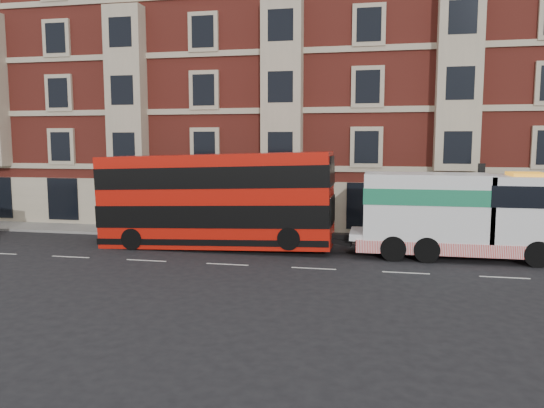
{
  "coord_description": "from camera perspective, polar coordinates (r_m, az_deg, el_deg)",
  "views": [
    {
      "loc": [
        6.76,
        -23.03,
        5.64
      ],
      "look_at": [
        1.29,
        4.0,
        2.37
      ],
      "focal_mm": 35.0,
      "sensor_mm": 36.0,
      "label": 1
    }
  ],
  "objects": [
    {
      "name": "tow_truck",
      "position": [
        27.01,
        19.1,
        -0.99
      ],
      "size": [
        9.84,
        2.91,
        4.1
      ],
      "color": "silver",
      "rests_on": "ground"
    },
    {
      "name": "lamp_post_west",
      "position": [
        32.03,
        -12.1,
        1.3
      ],
      "size": [
        0.35,
        0.15,
        4.35
      ],
      "color": "black",
      "rests_on": "sidewalk"
    },
    {
      "name": "pedestrian",
      "position": [
        35.76,
        -17.91,
        -1.11
      ],
      "size": [
        0.69,
        0.61,
        1.6
      ],
      "primitive_type": "imported",
      "rotation": [
        0.0,
        0.0,
        -0.48
      ],
      "color": "#1A2A35",
      "rests_on": "sidewalk"
    },
    {
      "name": "ground",
      "position": [
        24.66,
        -4.82,
        -6.49
      ],
      "size": [
        120.0,
        120.0,
        0.0
      ],
      "primitive_type": "plane",
      "color": "black",
      "rests_on": "ground"
    },
    {
      "name": "lamp_post_east",
      "position": [
        29.85,
        21.48,
        0.59
      ],
      "size": [
        0.35,
        0.15,
        4.35
      ],
      "color": "black",
      "rests_on": "sidewalk"
    },
    {
      "name": "double_decker_bus",
      "position": [
        28.0,
        -6.13,
        0.55
      ],
      "size": [
        12.28,
        2.82,
        4.97
      ],
      "color": "red",
      "rests_on": "ground"
    },
    {
      "name": "sidewalk",
      "position": [
        31.76,
        -1.04,
        -3.34
      ],
      "size": [
        90.0,
        3.0,
        0.15
      ],
      "primitive_type": "cube",
      "color": "slate",
      "rests_on": "ground"
    },
    {
      "name": "victorian_terrace",
      "position": [
        38.8,
        2.13,
        13.3
      ],
      "size": [
        45.0,
        12.0,
        20.4
      ],
      "color": "maroon",
      "rests_on": "ground"
    }
  ]
}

